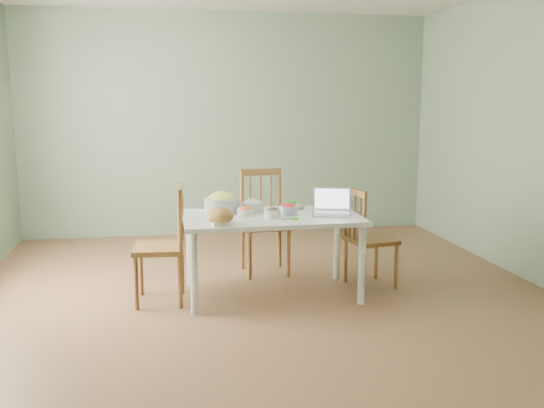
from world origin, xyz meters
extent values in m
cube|color=brown|center=(0.00, 0.00, 0.00)|extent=(5.00, 5.00, 0.00)
cube|color=slate|center=(0.00, 2.50, 1.35)|extent=(5.00, 0.00, 2.70)
cube|color=slate|center=(0.00, -2.50, 1.35)|extent=(5.00, 0.00, 2.70)
cube|color=slate|center=(2.50, 0.00, 1.35)|extent=(0.00, 5.00, 2.70)
ellipsoid|color=#A57346|center=(-0.38, -0.28, 0.76)|extent=(0.28, 0.28, 0.14)
cube|color=#F6EBC2|center=(-0.39, -0.35, 0.71)|extent=(0.13, 0.07, 0.03)
cylinder|color=tan|center=(0.33, 0.30, 0.70)|extent=(0.25, 0.25, 0.02)
camera|label=1|loc=(-0.79, -4.85, 1.66)|focal=39.30mm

